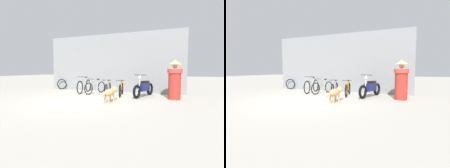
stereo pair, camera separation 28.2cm
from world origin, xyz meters
TOP-DOWN VIEW (x-y plane):
  - ground_plane at (0.00, 0.00)m, footprint 60.00×60.00m
  - shop_wall_back at (0.00, 3.59)m, footprint 8.34×0.20m
  - bicycle_0 at (-1.11, 2.38)m, footprint 0.46×1.80m
  - bicycle_1 at (-0.41, 2.37)m, footprint 0.52×1.65m
  - bicycle_2 at (0.42, 2.19)m, footprint 0.53×1.60m
  - bicycle_3 at (1.14, 2.19)m, footprint 0.53×1.66m
  - motorcycle at (2.26, 2.25)m, footprint 0.68×1.99m
  - stray_dog at (1.33, 0.37)m, footprint 0.36×1.18m
  - person_in_robes at (3.65, 2.03)m, footprint 0.86×0.86m
  - spare_tire_left at (-3.41, 3.34)m, footprint 0.68×0.15m

SIDE VIEW (x-z plane):
  - ground_plane at x=0.00m, z-range 0.00..0.00m
  - bicycle_2 at x=0.42m, z-range -0.07..0.72m
  - bicycle_3 at x=1.14m, z-range -0.07..0.73m
  - bicycle_1 at x=-0.41m, z-range -0.07..0.75m
  - spare_tire_left at x=-3.41m, z-range 0.00..0.68m
  - bicycle_0 at x=-1.11m, z-range -0.09..0.84m
  - stray_dog at x=1.33m, z-range 0.09..0.70m
  - motorcycle at x=2.26m, z-range -0.11..0.95m
  - person_in_robes at x=3.65m, z-range 0.03..1.75m
  - shop_wall_back at x=0.00m, z-range 0.00..3.36m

